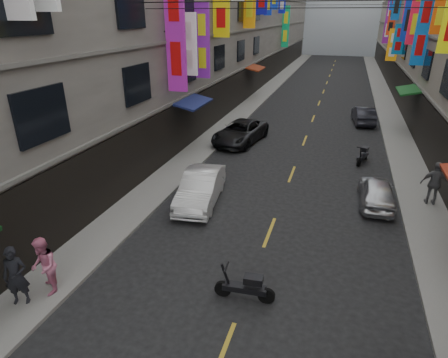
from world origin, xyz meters
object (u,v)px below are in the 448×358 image
Objects in this scene: pedestrian_lnear at (16,276)px; car_left_mid at (201,188)px; scooter_far_right at (363,155)px; car_right_mid at (377,192)px; car_left_far at (241,132)px; pedestrian_rfar at (435,183)px; pedestrian_lfar at (44,266)px; scooter_crossing at (246,287)px; car_right_far at (363,115)px.

car_left_mid is at bearing 44.52° from pedestrian_lnear.
car_right_mid is (0.44, -5.16, 0.16)m from scooter_far_right.
pedestrian_lnear is (-2.03, -16.41, 0.33)m from car_left_far.
car_left_mid reaches higher than car_right_mid.
scooter_far_right is 17.76m from pedestrian_lnear.
pedestrian_lnear is 16.08m from pedestrian_rfar.
scooter_far_right is 0.97× the size of pedestrian_lfar.
car_right_mid is 2.40m from pedestrian_rfar.
scooter_crossing is at bearing 62.74° from pedestrian_lfar.
scooter_crossing is 0.46× the size of car_right_far.
pedestrian_rfar is at bearing 8.05° from car_left_mid.
pedestrian_lfar is at bearing -114.74° from car_left_mid.
pedestrian_lfar is (-9.61, -9.19, 0.42)m from car_right_mid.
pedestrian_lfar reaches higher than car_right_mid.
pedestrian_lnear is at bearing 43.15° from car_right_mid.
car_left_far is at bearing -40.75° from car_right_mid.
scooter_far_right is at bearing -86.21° from car_right_mid.
scooter_crossing is at bearing 91.57° from scooter_far_right.
pedestrian_lnear reaches higher than car_left_mid.
car_right_far is (-0.25, 13.97, 0.04)m from car_right_mid.
car_left_mid is 1.09× the size of car_right_far.
pedestrian_rfar reaches higher than car_left_far.
scooter_crossing is at bearing 51.14° from pedestrian_rfar.
pedestrian_lnear is at bearing -87.80° from car_left_far.
car_right_far is at bearing -90.12° from car_right_mid.
car_left_far reaches higher than car_right_far.
car_right_mid is at bearing -31.64° from scooter_crossing.
car_right_mid is 13.30m from pedestrian_lfar.
pedestrian_rfar is (2.54, -13.43, 0.43)m from car_right_far.
car_left_far is at bearing 131.31° from pedestrian_lfar.
car_left_mid is 2.24× the size of pedestrian_rfar.
pedestrian_lfar is at bearing -86.55° from car_left_far.
car_right_far is at bearing -80.68° from pedestrian_rfar.
car_left_far is 10.68m from car_right_far.
car_left_mid reaches higher than scooter_crossing.
pedestrian_lnear reaches higher than car_right_mid.
pedestrian_lnear reaches higher than car_left_far.
pedestrian_lnear is (-9.79, -23.76, 0.38)m from car_right_far.
car_left_mid is 8.06m from pedestrian_lnear.
pedestrian_lfar is (0.42, 0.60, -0.00)m from pedestrian_lnear.
car_left_mid is 2.37× the size of pedestrian_lfar.
pedestrian_lnear reaches higher than scooter_crossing.
scooter_crossing is 6.46m from car_left_mid.
pedestrian_rfar is (2.29, 0.54, 0.48)m from car_right_mid.
car_right_mid is 0.90× the size of car_right_far.
pedestrian_lfar is at bearing 61.55° from car_right_far.
car_right_far is (3.71, 21.58, 0.21)m from scooter_crossing.
pedestrian_rfar is at bearing -21.32° from car_left_far.
car_right_mid is 14.02m from pedestrian_lnear.
car_left_far reaches higher than car_right_mid.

